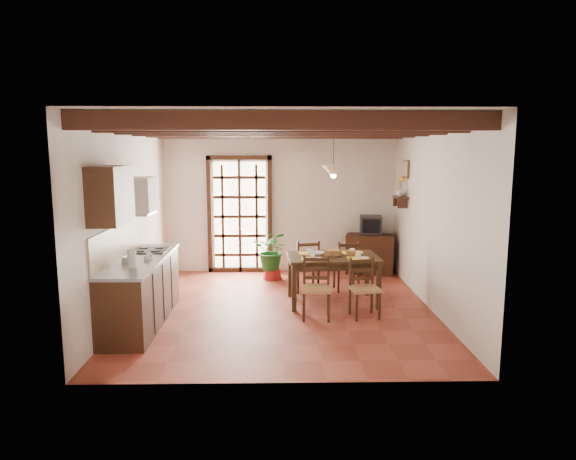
{
  "coord_description": "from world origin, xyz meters",
  "views": [
    {
      "loc": [
        -0.06,
        -7.51,
        2.4
      ],
      "look_at": [
        0.1,
        0.4,
        1.15
      ],
      "focal_mm": 32.0,
      "sensor_mm": 36.0,
      "label": 1
    }
  ],
  "objects_px": {
    "kitchen_counter": "(141,290)",
    "potted_plant": "(272,249)",
    "pendant_lamp": "(333,170)",
    "chair_near_left": "(316,299)",
    "chair_far_right": "(346,275)",
    "chair_far_left": "(306,275)",
    "crt_tv": "(371,225)",
    "dining_table": "(333,262)",
    "sideboard": "(370,254)",
    "chair_near_right": "(364,299)"
  },
  "relations": [
    {
      "from": "crt_tv",
      "to": "kitchen_counter",
      "type": "bearing_deg",
      "value": -135.78
    },
    {
      "from": "potted_plant",
      "to": "pendant_lamp",
      "type": "xyz_separation_m",
      "value": [
        0.96,
        -1.42,
        1.51
      ]
    },
    {
      "from": "chair_near_left",
      "to": "chair_far_left",
      "type": "xyz_separation_m",
      "value": [
        -0.07,
        1.43,
        0.0
      ]
    },
    {
      "from": "chair_near_left",
      "to": "potted_plant",
      "type": "height_order",
      "value": "potted_plant"
    },
    {
      "from": "dining_table",
      "to": "crt_tv",
      "type": "bearing_deg",
      "value": 61.23
    },
    {
      "from": "chair_near_right",
      "to": "chair_far_left",
      "type": "distance_m",
      "value": 1.59
    },
    {
      "from": "sideboard",
      "to": "pendant_lamp",
      "type": "distance_m",
      "value": 2.66
    },
    {
      "from": "chair_far_right",
      "to": "potted_plant",
      "type": "height_order",
      "value": "potted_plant"
    },
    {
      "from": "chair_near_right",
      "to": "chair_far_left",
      "type": "bearing_deg",
      "value": 108.91
    },
    {
      "from": "kitchen_counter",
      "to": "chair_far_right",
      "type": "xyz_separation_m",
      "value": [
        3.07,
        1.63,
        -0.2
      ]
    },
    {
      "from": "chair_far_right",
      "to": "pendant_lamp",
      "type": "bearing_deg",
      "value": 56.65
    },
    {
      "from": "pendant_lamp",
      "to": "potted_plant",
      "type": "bearing_deg",
      "value": 124.19
    },
    {
      "from": "chair_far_right",
      "to": "crt_tv",
      "type": "relative_size",
      "value": 1.93
    },
    {
      "from": "chair_near_left",
      "to": "pendant_lamp",
      "type": "bearing_deg",
      "value": 73.49
    },
    {
      "from": "dining_table",
      "to": "chair_near_right",
      "type": "xyz_separation_m",
      "value": [
        0.38,
        -0.7,
        -0.39
      ]
    },
    {
      "from": "sideboard",
      "to": "crt_tv",
      "type": "bearing_deg",
      "value": -75.46
    },
    {
      "from": "dining_table",
      "to": "chair_near_left",
      "type": "xyz_separation_m",
      "value": [
        -0.31,
        -0.73,
        -0.38
      ]
    },
    {
      "from": "kitchen_counter",
      "to": "chair_near_left",
      "type": "bearing_deg",
      "value": 3.95
    },
    {
      "from": "chair_near_right",
      "to": "crt_tv",
      "type": "bearing_deg",
      "value": 68.27
    },
    {
      "from": "chair_near_right",
      "to": "pendant_lamp",
      "type": "xyz_separation_m",
      "value": [
        -0.38,
        0.8,
        1.81
      ]
    },
    {
      "from": "chair_near_right",
      "to": "dining_table",
      "type": "bearing_deg",
      "value": 108.92
    },
    {
      "from": "potted_plant",
      "to": "pendant_lamp",
      "type": "bearing_deg",
      "value": -55.81
    },
    {
      "from": "chair_far_left",
      "to": "chair_near_right",
      "type": "bearing_deg",
      "value": 107.26
    },
    {
      "from": "chair_near_left",
      "to": "pendant_lamp",
      "type": "relative_size",
      "value": 1.04
    },
    {
      "from": "chair_far_left",
      "to": "sideboard",
      "type": "xyz_separation_m",
      "value": [
        1.32,
        1.23,
        0.11
      ]
    },
    {
      "from": "sideboard",
      "to": "dining_table",
      "type": "bearing_deg",
      "value": -101.34
    },
    {
      "from": "chair_near_right",
      "to": "sideboard",
      "type": "xyz_separation_m",
      "value": [
        0.55,
        2.62,
        0.12
      ]
    },
    {
      "from": "sideboard",
      "to": "crt_tv",
      "type": "xyz_separation_m",
      "value": [
        0.0,
        -0.01,
        0.58
      ]
    },
    {
      "from": "chair_near_right",
      "to": "chair_far_right",
      "type": "bearing_deg",
      "value": 82.9
    },
    {
      "from": "chair_far_left",
      "to": "dining_table",
      "type": "bearing_deg",
      "value": 107.25
    },
    {
      "from": "chair_near_left",
      "to": "chair_near_right",
      "type": "relative_size",
      "value": 1.04
    },
    {
      "from": "kitchen_counter",
      "to": "dining_table",
      "type": "bearing_deg",
      "value": 18.08
    },
    {
      "from": "potted_plant",
      "to": "pendant_lamp",
      "type": "distance_m",
      "value": 2.28
    },
    {
      "from": "dining_table",
      "to": "chair_near_right",
      "type": "bearing_deg",
      "value": -64.08
    },
    {
      "from": "kitchen_counter",
      "to": "potted_plant",
      "type": "height_order",
      "value": "potted_plant"
    },
    {
      "from": "chair_far_left",
      "to": "sideboard",
      "type": "relative_size",
      "value": 0.98
    },
    {
      "from": "chair_far_right",
      "to": "chair_far_left",
      "type": "bearing_deg",
      "value": -4.03
    },
    {
      "from": "potted_plant",
      "to": "dining_table",
      "type": "bearing_deg",
      "value": -57.6
    },
    {
      "from": "dining_table",
      "to": "pendant_lamp",
      "type": "xyz_separation_m",
      "value": [
        -0.0,
        0.1,
        1.42
      ]
    },
    {
      "from": "dining_table",
      "to": "pendant_lamp",
      "type": "relative_size",
      "value": 1.7
    },
    {
      "from": "kitchen_counter",
      "to": "potted_plant",
      "type": "bearing_deg",
      "value": 53.44
    },
    {
      "from": "chair_far_left",
      "to": "potted_plant",
      "type": "xyz_separation_m",
      "value": [
        -0.58,
        0.82,
        0.29
      ]
    },
    {
      "from": "kitchen_counter",
      "to": "chair_far_right",
      "type": "bearing_deg",
      "value": 27.98
    },
    {
      "from": "chair_near_right",
      "to": "potted_plant",
      "type": "xyz_separation_m",
      "value": [
        -1.34,
        2.21,
        0.3
      ]
    },
    {
      "from": "sideboard",
      "to": "pendant_lamp",
      "type": "xyz_separation_m",
      "value": [
        -0.93,
        -1.83,
        1.69
      ]
    },
    {
      "from": "chair_far_right",
      "to": "potted_plant",
      "type": "bearing_deg",
      "value": -38.47
    },
    {
      "from": "chair_near_left",
      "to": "potted_plant",
      "type": "bearing_deg",
      "value": 110.22
    },
    {
      "from": "crt_tv",
      "to": "dining_table",
      "type": "bearing_deg",
      "value": -109.12
    },
    {
      "from": "chair_far_left",
      "to": "kitchen_counter",
      "type": "bearing_deg",
      "value": 22.46
    },
    {
      "from": "chair_far_left",
      "to": "crt_tv",
      "type": "relative_size",
      "value": 1.97
    }
  ]
}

